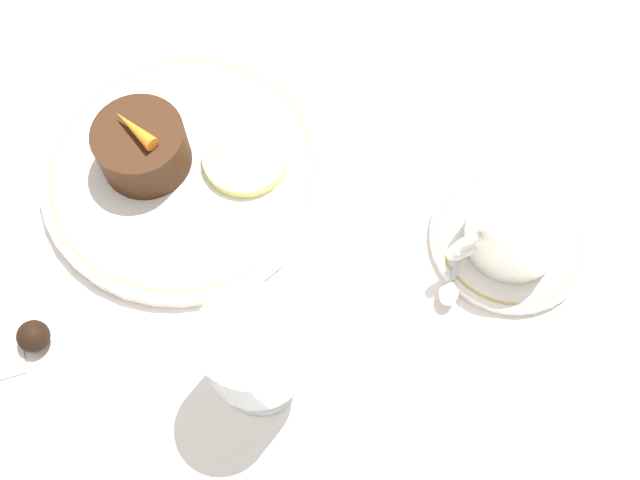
{
  "coord_description": "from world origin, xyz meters",
  "views": [
    {
      "loc": [
        0.03,
        0.3,
        0.57
      ],
      "look_at": [
        -0.07,
        0.09,
        0.04
      ],
      "focal_mm": 42.0,
      "sensor_mm": 36.0,
      "label": 1
    }
  ],
  "objects_px": {
    "dinner_plate": "(189,169)",
    "dessert_cake": "(142,147)",
    "coffee_cup": "(519,223)",
    "fork": "(0,291)",
    "wine_glass": "(255,350)"
  },
  "relations": [
    {
      "from": "fork",
      "to": "dessert_cake",
      "type": "bearing_deg",
      "value": -159.5
    },
    {
      "from": "coffee_cup",
      "to": "dinner_plate",
      "type": "bearing_deg",
      "value": -39.55
    },
    {
      "from": "dessert_cake",
      "to": "fork",
      "type": "bearing_deg",
      "value": 20.5
    },
    {
      "from": "dinner_plate",
      "to": "dessert_cake",
      "type": "height_order",
      "value": "dessert_cake"
    },
    {
      "from": "coffee_cup",
      "to": "dessert_cake",
      "type": "relative_size",
      "value": 1.36
    },
    {
      "from": "wine_glass",
      "to": "coffee_cup",
      "type": "bearing_deg",
      "value": -176.33
    },
    {
      "from": "fork",
      "to": "dessert_cake",
      "type": "relative_size",
      "value": 2.48
    },
    {
      "from": "wine_glass",
      "to": "dinner_plate",
      "type": "bearing_deg",
      "value": -94.21
    },
    {
      "from": "dinner_plate",
      "to": "fork",
      "type": "height_order",
      "value": "dinner_plate"
    },
    {
      "from": "wine_glass",
      "to": "dessert_cake",
      "type": "height_order",
      "value": "wine_glass"
    },
    {
      "from": "fork",
      "to": "dessert_cake",
      "type": "distance_m",
      "value": 0.16
    },
    {
      "from": "dinner_plate",
      "to": "wine_glass",
      "type": "height_order",
      "value": "wine_glass"
    },
    {
      "from": "dinner_plate",
      "to": "wine_glass",
      "type": "bearing_deg",
      "value": 85.79
    },
    {
      "from": "wine_glass",
      "to": "fork",
      "type": "relative_size",
      "value": 0.6
    },
    {
      "from": "dinner_plate",
      "to": "dessert_cake",
      "type": "xyz_separation_m",
      "value": [
        0.03,
        -0.02,
        0.03
      ]
    }
  ]
}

